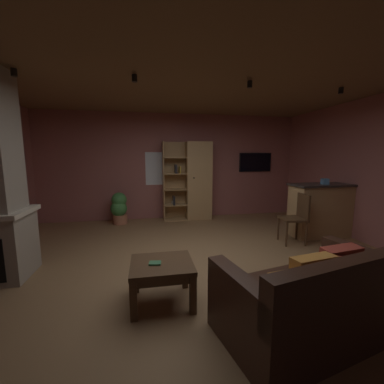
% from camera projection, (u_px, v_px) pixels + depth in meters
% --- Properties ---
extents(floor, '(6.54, 5.98, 0.02)m').
position_uv_depth(floor, '(197.00, 268.00, 3.54)').
color(floor, olive).
rests_on(floor, ground).
extents(wall_back, '(6.66, 0.06, 2.66)m').
position_uv_depth(wall_back, '(173.00, 167.00, 6.28)').
color(wall_back, '#9E5B56').
rests_on(wall_back, ground).
extents(ceiling, '(6.54, 5.98, 0.02)m').
position_uv_depth(ceiling, '(198.00, 73.00, 3.15)').
color(ceiling, brown).
extents(window_pane_back, '(0.67, 0.01, 0.83)m').
position_uv_depth(window_pane_back, '(159.00, 169.00, 6.19)').
color(window_pane_back, white).
extents(bookshelf_cabinet, '(1.21, 0.41, 1.96)m').
position_uv_depth(bookshelf_cabinet, '(195.00, 181.00, 6.17)').
color(bookshelf_cabinet, tan).
rests_on(bookshelf_cabinet, ground).
extents(kitchen_bar_counter, '(1.38, 0.57, 1.06)m').
position_uv_depth(kitchen_bar_counter, '(324.00, 210.00, 4.91)').
color(kitchen_bar_counter, tan).
rests_on(kitchen_bar_counter, ground).
extents(tissue_box, '(0.15, 0.15, 0.11)m').
position_uv_depth(tissue_box, '(325.00, 181.00, 4.74)').
color(tissue_box, '#598CBF').
rests_on(tissue_box, kitchen_bar_counter).
extents(leather_couch, '(1.78, 1.20, 0.84)m').
position_uv_depth(leather_couch, '(313.00, 301.00, 2.18)').
color(leather_couch, '#382116').
rests_on(leather_couch, ground).
extents(coffee_table, '(0.67, 0.59, 0.46)m').
position_uv_depth(coffee_table, '(162.00, 270.00, 2.65)').
color(coffee_table, '#4C331E').
rests_on(coffee_table, ground).
extents(table_book_0, '(0.14, 0.11, 0.02)m').
position_uv_depth(table_book_0, '(155.00, 263.00, 2.60)').
color(table_book_0, '#387247').
rests_on(table_book_0, coffee_table).
extents(dining_chair, '(0.47, 0.47, 0.92)m').
position_uv_depth(dining_chair, '(297.00, 215.00, 4.47)').
color(dining_chair, '#4C331E').
rests_on(dining_chair, ground).
extents(potted_floor_plant, '(0.38, 0.41, 0.75)m').
position_uv_depth(potted_floor_plant, '(119.00, 207.00, 5.79)').
color(potted_floor_plant, '#B77051').
rests_on(potted_floor_plant, ground).
extents(wall_mounted_tv, '(0.89, 0.06, 0.50)m').
position_uv_depth(wall_mounted_tv, '(255.00, 162.00, 6.61)').
color(wall_mounted_tv, black).
extents(track_light_spot_0, '(0.07, 0.07, 0.09)m').
position_uv_depth(track_light_spot_0, '(14.00, 72.00, 2.90)').
color(track_light_spot_0, black).
extents(track_light_spot_1, '(0.07, 0.07, 0.09)m').
position_uv_depth(track_light_spot_1, '(134.00, 78.00, 3.11)').
color(track_light_spot_1, black).
extents(track_light_spot_2, '(0.07, 0.07, 0.09)m').
position_uv_depth(track_light_spot_2, '(250.00, 84.00, 3.38)').
color(track_light_spot_2, black).
extents(track_light_spot_3, '(0.07, 0.07, 0.09)m').
position_uv_depth(track_light_spot_3, '(341.00, 91.00, 3.70)').
color(track_light_spot_3, black).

